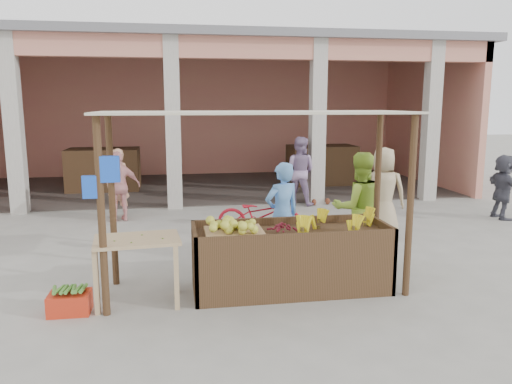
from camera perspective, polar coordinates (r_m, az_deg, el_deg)
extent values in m
plane|color=gray|center=(6.81, -0.25, -11.28)|extent=(60.00, 60.00, 0.00)
cube|color=tan|center=(17.70, -6.24, 8.50)|extent=(14.00, 0.20, 4.00)
cube|color=tan|center=(16.76, 18.91, 7.93)|extent=(0.20, 6.00, 4.00)
cube|color=tan|center=(12.02, -4.76, 16.13)|extent=(14.00, 0.30, 0.50)
cube|color=slate|center=(14.88, -5.73, 16.31)|extent=(14.40, 6.40, 0.20)
cube|color=beige|center=(12.42, -25.95, 6.88)|extent=(0.35, 0.35, 4.00)
cube|color=beige|center=(11.92, -9.47, 7.66)|extent=(0.35, 0.35, 4.00)
cube|color=beige|center=(12.43, 7.03, 7.82)|extent=(0.35, 0.35, 4.00)
cube|color=beige|center=(13.59, 19.37, 7.52)|extent=(0.35, 0.35, 4.00)
cube|color=#4A2F1D|center=(15.01, -17.00, 2.47)|extent=(2.00, 1.20, 1.20)
cube|color=#4A2F1D|center=(15.55, 7.49, 3.08)|extent=(2.00, 1.20, 1.20)
cube|color=#4A2F1D|center=(6.77, 3.96, -7.85)|extent=(2.60, 0.95, 0.80)
cylinder|color=#4A2F1D|center=(6.02, -17.24, -2.94)|extent=(0.09, 0.09, 2.35)
cylinder|color=#4A2F1D|center=(6.66, 17.21, -1.71)|extent=(0.09, 0.09, 2.35)
cylinder|color=#4A2F1D|center=(7.04, -16.12, -1.03)|extent=(0.09, 0.09, 2.35)
cylinder|color=#4A2F1D|center=(7.59, 13.68, -0.12)|extent=(0.09, 0.09, 2.35)
cube|color=beige|center=(6.43, 0.06, 9.08)|extent=(4.00, 1.35, 0.03)
cube|color=blue|center=(5.90, -16.37, 2.53)|extent=(0.22, 0.08, 0.30)
cube|color=blue|center=(5.96, -18.38, 0.55)|extent=(0.18, 0.07, 0.26)
cube|color=#A78156|center=(6.48, -2.50, -4.71)|extent=(0.75, 0.65, 0.06)
ellipsoid|color=gold|center=(6.45, -2.50, -3.85)|extent=(0.64, 0.56, 0.14)
ellipsoid|color=maroon|center=(6.62, 2.99, -4.08)|extent=(0.41, 0.34, 0.13)
cube|color=tan|center=(6.37, -13.43, -5.34)|extent=(1.10, 0.78, 0.04)
cube|color=tan|center=(6.27, -17.79, -9.83)|extent=(0.06, 0.06, 0.80)
cube|color=tan|center=(6.20, -9.07, -9.69)|extent=(0.06, 0.06, 0.80)
cube|color=tan|center=(6.82, -17.09, -8.15)|extent=(0.06, 0.06, 0.80)
cube|color=tan|center=(6.76, -9.12, -8.00)|extent=(0.06, 0.06, 0.80)
cube|color=red|center=(6.52, -20.50, -11.80)|extent=(0.49, 0.35, 0.25)
ellipsoid|color=maroon|center=(12.31, 6.68, -0.11)|extent=(0.46, 0.46, 0.62)
ellipsoid|color=maroon|center=(12.47, 8.21, -0.02)|extent=(0.46, 0.46, 0.62)
ellipsoid|color=maroon|center=(12.66, 7.10, 0.16)|extent=(0.46, 0.46, 0.62)
imported|color=#5A98E6|center=(7.64, 3.00, -2.19)|extent=(0.77, 0.66, 1.72)
imported|color=#99C236|center=(7.93, 11.68, -1.48)|extent=(0.91, 0.56, 1.84)
imported|color=#A31220|center=(9.28, 0.47, -2.60)|extent=(1.12, 1.80, 0.89)
imported|color=pink|center=(10.94, -15.37, 0.87)|extent=(1.03, 0.72, 1.59)
imported|color=tan|center=(9.54, 14.33, 0.47)|extent=(1.03, 0.82, 1.88)
imported|color=#454450|center=(12.03, 26.41, 0.71)|extent=(0.63, 1.39, 1.48)
imported|color=tan|center=(11.24, -15.47, 1.09)|extent=(0.73, 0.67, 1.58)
imported|color=#92779F|center=(12.29, 4.97, 2.77)|extent=(1.03, 0.90, 1.84)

